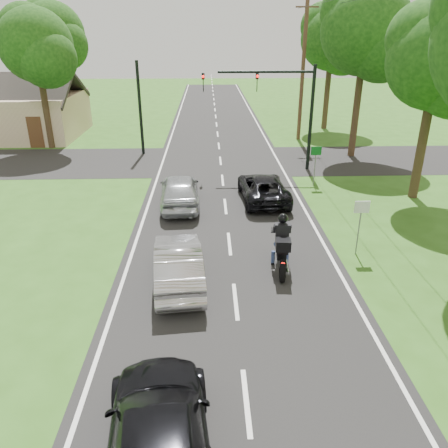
{
  "coord_description": "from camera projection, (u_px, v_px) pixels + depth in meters",
  "views": [
    {
      "loc": [
        -0.77,
        -11.35,
        7.65
      ],
      "look_at": [
        -0.25,
        3.0,
        1.3
      ],
      "focal_mm": 35.0,
      "sensor_mm": 36.0,
      "label": 1
    }
  ],
  "objects": [
    {
      "name": "tree_left_far",
      "position": [
        56.0,
        38.0,
        37.34
      ],
      "size": [
        5.76,
        5.58,
        10.14
      ],
      "color": "#332316",
      "rests_on": "ground"
    },
    {
      "name": "tree_row_e",
      "position": [
        336.0,
        43.0,
        34.6
      ],
      "size": [
        5.28,
        5.12,
        9.61
      ],
      "color": "#332316",
      "rests_on": "ground"
    },
    {
      "name": "utility_pole_far",
      "position": [
        303.0,
        70.0,
        31.75
      ],
      "size": [
        1.6,
        0.28,
        10.0
      ],
      "color": "brown",
      "rests_on": "ground"
    },
    {
      "name": "house",
      "position": [
        14.0,
        113.0,
        34.17
      ],
      "size": [
        10.2,
        8.0,
        4.84
      ],
      "color": "tan",
      "rests_on": "ground"
    },
    {
      "name": "traffic_signal",
      "position": [
        280.0,
        99.0,
        24.72
      ],
      "size": [
        6.38,
        0.44,
        6.0
      ],
      "color": "black",
      "rests_on": "ground"
    },
    {
      "name": "sign_white",
      "position": [
        361.0,
        215.0,
        15.72
      ],
      "size": [
        0.55,
        0.07,
        2.12
      ],
      "color": "slate",
      "rests_on": "ground"
    },
    {
      "name": "dark_car_behind",
      "position": [
        159.0,
        442.0,
        8.03
      ],
      "size": [
        2.5,
        5.13,
        1.44
      ],
      "primitive_type": "imported",
      "rotation": [
        0.0,
        0.0,
        3.24
      ],
      "color": "black",
      "rests_on": "road"
    },
    {
      "name": "silver_suv",
      "position": [
        180.0,
        190.0,
        20.61
      ],
      "size": [
        2.07,
        4.59,
        1.53
      ],
      "primitive_type": "imported",
      "rotation": [
        0.0,
        0.0,
        3.2
      ],
      "color": "#B0B4B8",
      "rests_on": "road"
    },
    {
      "name": "dark_suv",
      "position": [
        263.0,
        188.0,
        21.33
      ],
      "size": [
        2.35,
        4.69,
        1.27
      ],
      "primitive_type": "imported",
      "rotation": [
        0.0,
        0.0,
        3.19
      ],
      "color": "black",
      "rests_on": "road"
    },
    {
      "name": "tree_left_near",
      "position": [
        39.0,
        50.0,
        28.53
      ],
      "size": [
        5.12,
        4.96,
        9.22
      ],
      "color": "#332316",
      "rests_on": "ground"
    },
    {
      "name": "silver_sedan",
      "position": [
        178.0,
        263.0,
        14.23
      ],
      "size": [
        1.91,
        4.44,
        1.42
      ],
      "primitive_type": "imported",
      "rotation": [
        0.0,
        0.0,
        3.24
      ],
      "color": "#B0AFB4",
      "rests_on": "road"
    },
    {
      "name": "sign_green",
      "position": [
        316.0,
        156.0,
        23.04
      ],
      "size": [
        0.55,
        0.07,
        2.12
      ],
      "color": "slate",
      "rests_on": "ground"
    },
    {
      "name": "tree_row_c",
      "position": [
        444.0,
        66.0,
        19.34
      ],
      "size": [
        4.8,
        4.65,
        8.76
      ],
      "color": "#332316",
      "rests_on": "ground"
    },
    {
      "name": "ground",
      "position": [
        236.0,
        301.0,
        13.49
      ],
      "size": [
        140.0,
        140.0,
        0.0
      ],
      "primitive_type": "plane",
      "color": "#2E5A19",
      "rests_on": "ground"
    },
    {
      "name": "tree_row_d",
      "position": [
        372.0,
        35.0,
        26.1
      ],
      "size": [
        5.76,
        5.58,
        10.45
      ],
      "color": "#332316",
      "rests_on": "ground"
    },
    {
      "name": "signal_pole_far",
      "position": [
        140.0,
        109.0,
        28.55
      ],
      "size": [
        0.2,
        0.2,
        6.0
      ],
      "primitive_type": "cylinder",
      "color": "black",
      "rests_on": "ground"
    },
    {
      "name": "road",
      "position": [
        224.0,
        192.0,
        22.63
      ],
      "size": [
        8.0,
        100.0,
        0.01
      ],
      "primitive_type": "cube",
      "color": "black",
      "rests_on": "ground"
    },
    {
      "name": "motorcycle_rider",
      "position": [
        282.0,
        248.0,
        14.97
      ],
      "size": [
        0.72,
        2.45,
        2.11
      ],
      "rotation": [
        0.0,
        0.0,
        -0.09
      ],
      "color": "black",
      "rests_on": "ground"
    },
    {
      "name": "cross_road",
      "position": [
        220.0,
        161.0,
        28.11
      ],
      "size": [
        60.0,
        7.0,
        0.01
      ],
      "primitive_type": "cube",
      "color": "black",
      "rests_on": "ground"
    }
  ]
}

